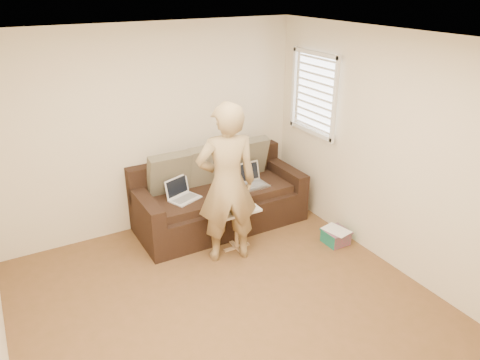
% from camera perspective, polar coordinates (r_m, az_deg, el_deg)
% --- Properties ---
extents(floor, '(4.50, 4.50, 0.00)m').
position_cam_1_polar(floor, '(4.65, -0.09, -17.12)').
color(floor, brown).
rests_on(floor, ground).
extents(ceiling, '(4.50, 4.50, 0.00)m').
position_cam_1_polar(ceiling, '(3.53, -0.12, 16.55)').
color(ceiling, white).
rests_on(ceiling, wall_back).
extents(wall_back, '(4.00, 0.00, 4.00)m').
position_cam_1_polar(wall_back, '(5.84, -11.06, 6.05)').
color(wall_back, beige).
rests_on(wall_back, ground).
extents(wall_right, '(0.00, 4.50, 4.50)m').
position_cam_1_polar(wall_right, '(5.12, 19.80, 2.45)').
color(wall_right, beige).
rests_on(wall_right, ground).
extents(window_blinds, '(0.12, 0.88, 1.08)m').
position_cam_1_polar(window_blinds, '(6.00, 9.28, 10.62)').
color(window_blinds, white).
rests_on(window_blinds, wall_right).
extents(sofa, '(2.20, 0.95, 0.85)m').
position_cam_1_polar(sofa, '(6.01, -2.50, -1.99)').
color(sofa, black).
rests_on(sofa, ground).
extents(pillow_left, '(0.55, 0.29, 0.57)m').
position_cam_1_polar(pillow_left, '(5.83, -8.80, 0.80)').
color(pillow_left, brown).
rests_on(pillow_left, sofa).
extents(pillow_mid, '(0.55, 0.27, 0.57)m').
position_cam_1_polar(pillow_mid, '(6.03, -3.98, 1.86)').
color(pillow_mid, '#626046').
rests_on(pillow_mid, sofa).
extents(pillow_right, '(0.55, 0.28, 0.57)m').
position_cam_1_polar(pillow_right, '(6.29, 0.98, 2.86)').
color(pillow_right, brown).
rests_on(pillow_right, sofa).
extents(laptop_silver, '(0.40, 0.29, 0.26)m').
position_cam_1_polar(laptop_silver, '(6.06, 1.61, -0.77)').
color(laptop_silver, '#B7BABC').
rests_on(laptop_silver, sofa).
extents(laptop_white, '(0.44, 0.38, 0.26)m').
position_cam_1_polar(laptop_white, '(5.74, -6.86, -2.43)').
color(laptop_white, white).
rests_on(laptop_white, sofa).
extents(person, '(0.78, 0.62, 1.90)m').
position_cam_1_polar(person, '(5.09, -1.63, -0.49)').
color(person, '#A09157').
rests_on(person, ground).
extents(side_table, '(0.50, 0.35, 0.56)m').
position_cam_1_polar(side_table, '(5.55, -0.42, -6.05)').
color(side_table, silver).
rests_on(side_table, ground).
extents(drinking_glass, '(0.07, 0.07, 0.12)m').
position_cam_1_polar(drinking_glass, '(5.41, -1.90, -2.85)').
color(drinking_glass, silver).
rests_on(drinking_glass, side_table).
extents(scissors, '(0.19, 0.12, 0.02)m').
position_cam_1_polar(scissors, '(5.43, 0.46, -3.35)').
color(scissors, silver).
rests_on(scissors, side_table).
extents(paper_on_table, '(0.25, 0.33, 0.00)m').
position_cam_1_polar(paper_on_table, '(5.50, 0.12, -3.06)').
color(paper_on_table, white).
rests_on(paper_on_table, side_table).
extents(striped_box, '(0.29, 0.29, 0.19)m').
position_cam_1_polar(striped_box, '(5.87, 11.87, -6.90)').
color(striped_box, '#BD1C5A').
rests_on(striped_box, ground).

